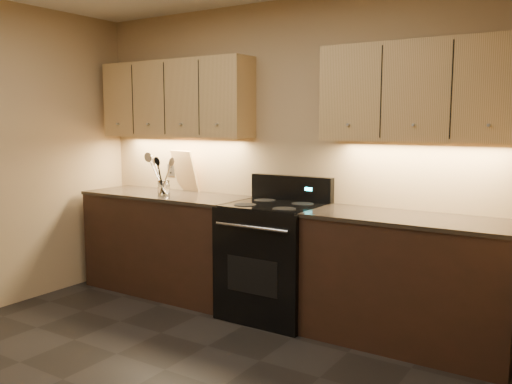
% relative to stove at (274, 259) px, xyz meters
% --- Properties ---
extents(wall_back, '(4.00, 0.04, 2.60)m').
position_rel_stove_xyz_m(wall_back, '(-0.08, 0.32, 0.82)').
color(wall_back, tan).
rests_on(wall_back, ground).
extents(wall_right, '(0.04, 4.00, 2.60)m').
position_rel_stove_xyz_m(wall_right, '(1.92, -1.68, 0.82)').
color(wall_right, tan).
rests_on(wall_right, ground).
extents(counter_left, '(1.62, 0.62, 0.93)m').
position_rel_stove_xyz_m(counter_left, '(-1.18, 0.02, -0.01)').
color(counter_left, black).
rests_on(counter_left, ground).
extents(counter_right, '(1.46, 0.62, 0.93)m').
position_rel_stove_xyz_m(counter_right, '(1.10, 0.02, -0.01)').
color(counter_right, black).
rests_on(counter_right, ground).
extents(stove, '(0.76, 0.68, 1.14)m').
position_rel_stove_xyz_m(stove, '(0.00, 0.00, 0.00)').
color(stove, black).
rests_on(stove, ground).
extents(upper_cab_left, '(1.60, 0.30, 0.70)m').
position_rel_stove_xyz_m(upper_cab_left, '(-1.18, 0.17, 1.32)').
color(upper_cab_left, tan).
rests_on(upper_cab_left, wall_back).
extents(upper_cab_right, '(1.44, 0.30, 0.70)m').
position_rel_stove_xyz_m(upper_cab_right, '(1.10, 0.17, 1.32)').
color(upper_cab_right, tan).
rests_on(upper_cab_right, wall_back).
extents(outlet_plate, '(0.08, 0.01, 0.12)m').
position_rel_stove_xyz_m(outlet_plate, '(-1.38, 0.31, 0.64)').
color(outlet_plate, '#B2B5BA').
rests_on(outlet_plate, wall_back).
extents(utensil_crock, '(0.13, 0.13, 0.13)m').
position_rel_stove_xyz_m(utensil_crock, '(-1.13, -0.07, 0.51)').
color(utensil_crock, white).
rests_on(utensil_crock, counter_left).
extents(cutting_board, '(0.34, 0.19, 0.39)m').
position_rel_stove_xyz_m(cutting_board, '(-1.16, 0.26, 0.65)').
color(cutting_board, tan).
rests_on(cutting_board, counter_left).
extents(wooden_spoon, '(0.18, 0.09, 0.34)m').
position_rel_stove_xyz_m(wooden_spoon, '(-1.16, -0.07, 0.64)').
color(wooden_spoon, tan).
rests_on(wooden_spoon, utensil_crock).
extents(black_spoon, '(0.09, 0.18, 0.35)m').
position_rel_stove_xyz_m(black_spoon, '(-1.14, -0.06, 0.64)').
color(black_spoon, black).
rests_on(black_spoon, utensil_crock).
extents(steel_spatula, '(0.24, 0.10, 0.37)m').
position_rel_stove_xyz_m(steel_spatula, '(-1.11, -0.07, 0.64)').
color(steel_spatula, silver).
rests_on(steel_spatula, utensil_crock).
extents(steel_skimmer, '(0.27, 0.12, 0.39)m').
position_rel_stove_xyz_m(steel_skimmer, '(-1.09, -0.08, 0.66)').
color(steel_skimmer, silver).
rests_on(steel_skimmer, utensil_crock).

